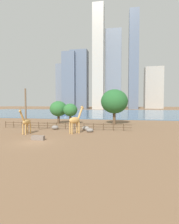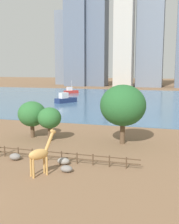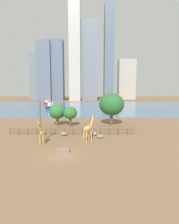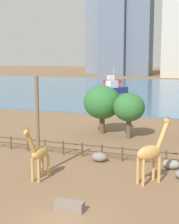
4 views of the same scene
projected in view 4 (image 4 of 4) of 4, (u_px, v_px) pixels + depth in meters
giraffe_tall at (151, 152)px, 24.44m from camera, size 2.41×2.83×4.79m
giraffe_companion at (39, 153)px, 25.06m from camera, size 0.91×2.97×4.28m
utility_pole at (38, 127)px, 25.77m from camera, size 0.28×0.28×7.60m
boulder_near_fence at (99, 157)px, 29.72m from camera, size 1.36×1.07×0.81m
boulder_by_pole at (171, 164)px, 27.80m from camera, size 1.42×1.03×0.77m
feeding_trough at (69, 206)px, 20.24m from camera, size 1.80×0.60×0.60m
enclosure_fence at (117, 152)px, 29.98m from camera, size 26.12×0.14×1.30m
tree_left_large at (129, 108)px, 37.74m from camera, size 3.49×3.49×5.06m
tree_center_broad at (102, 102)px, 40.08m from camera, size 4.36×4.36×5.70m
boat_ferry at (112, 80)px, 114.65m from camera, size 5.75×5.74×5.38m
boat_sailboat at (114, 89)px, 82.90m from camera, size 5.60×7.41×3.10m
skyline_block_central at (134, 15)px, 161.65m from camera, size 16.73×11.12×56.79m
skyline_block_right at (97, 29)px, 180.58m from camera, size 9.45×9.32×46.98m
skyline_tower_short at (113, 17)px, 160.83m from camera, size 12.82×8.02×54.85m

